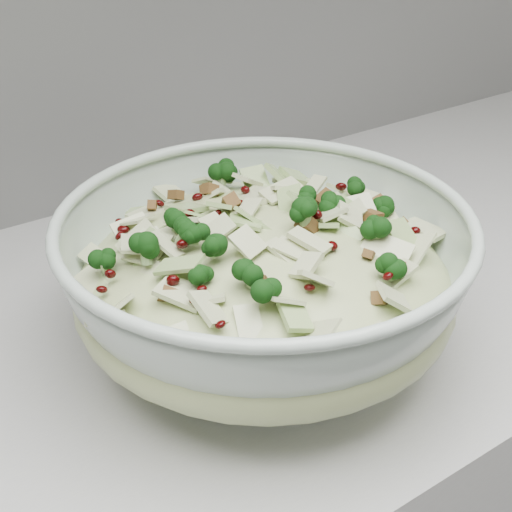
% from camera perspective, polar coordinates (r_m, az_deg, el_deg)
% --- Properties ---
extents(mixing_bowl, '(0.43, 0.43, 0.14)m').
position_cam_1_polar(mixing_bowl, '(0.62, 0.66, -2.16)').
color(mixing_bowl, '#B0C1B2').
rests_on(mixing_bowl, counter).
extents(salad, '(0.33, 0.33, 0.14)m').
position_cam_1_polar(salad, '(0.61, 0.67, -0.34)').
color(salad, beige).
rests_on(salad, mixing_bowl).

